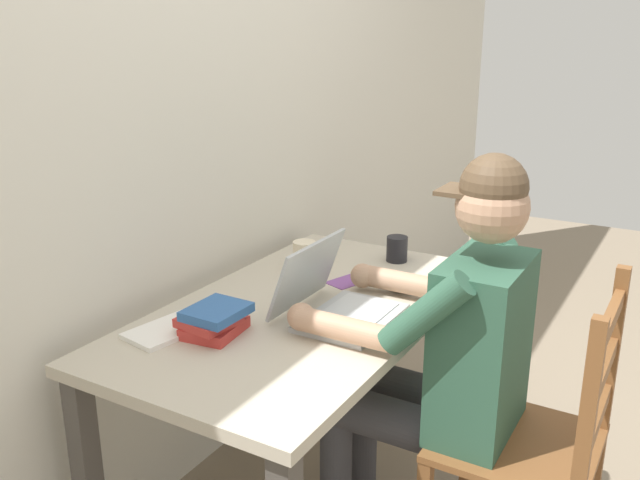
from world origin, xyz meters
TOP-DOWN VIEW (x-y plane):
  - back_wall at (0.00, 0.45)m, footprint 6.00×0.04m
  - desk at (0.00, 0.00)m, footprint 1.33×0.75m
  - seated_person at (0.02, -0.45)m, footprint 0.50×0.60m
  - wooden_chair at (0.02, -0.73)m, footprint 0.42×0.42m
  - laptop at (-0.02, -0.11)m, footprint 0.33×0.31m
  - computer_mouse at (0.27, -0.20)m, footprint 0.06×0.10m
  - coffee_mug_white at (0.29, 0.18)m, footprint 0.12×0.08m
  - coffee_mug_dark at (0.53, -0.07)m, footprint 0.12×0.08m
  - book_stack_main at (-0.30, 0.11)m, footprint 0.19×0.17m
  - paper_pile_near_laptop at (-0.35, 0.24)m, footprint 0.27×0.18m
  - landscape_photo_print at (0.25, -0.01)m, footprint 0.15×0.13m

SIDE VIEW (x-z plane):
  - wooden_chair at x=0.02m, z-range -0.01..0.91m
  - desk at x=0.00m, z-range 0.26..0.96m
  - seated_person at x=0.02m, z-range 0.06..1.28m
  - landscape_photo_print at x=0.25m, z-range 0.70..0.70m
  - paper_pile_near_laptop at x=-0.35m, z-range 0.70..0.72m
  - computer_mouse at x=0.27m, z-range 0.70..0.74m
  - book_stack_main at x=-0.30m, z-range 0.70..0.79m
  - coffee_mug_dark at x=0.53m, z-range 0.70..0.79m
  - coffee_mug_white at x=0.29m, z-range 0.70..0.80m
  - laptop at x=-0.02m, z-range 0.64..0.87m
  - back_wall at x=0.00m, z-range 0.00..2.60m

